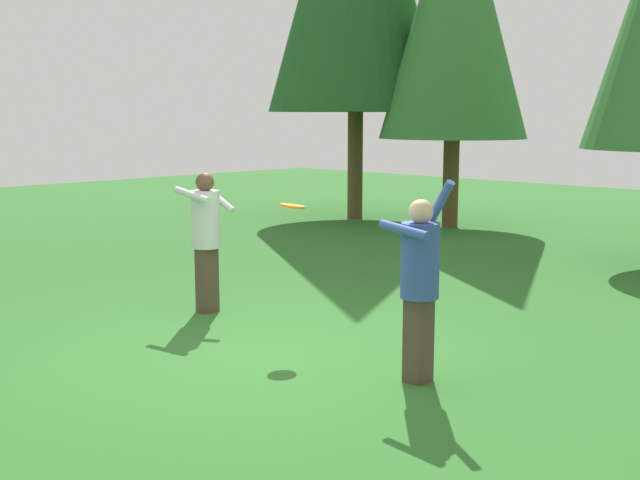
{
  "coord_description": "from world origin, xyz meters",
  "views": [
    {
      "loc": [
        5.6,
        -5.03,
        2.35
      ],
      "look_at": [
        -0.06,
        0.79,
        1.05
      ],
      "focal_mm": 43.73,
      "sensor_mm": 36.0,
      "label": 1
    }
  ],
  "objects_px": {
    "person_catcher": "(206,230)",
    "frisbee": "(293,206)",
    "person_thrower": "(420,274)",
    "tree_left": "(455,5)"
  },
  "relations": [
    {
      "from": "person_catcher",
      "to": "frisbee",
      "type": "relative_size",
      "value": 4.45
    },
    {
      "from": "person_catcher",
      "to": "person_thrower",
      "type": "bearing_deg",
      "value": -6.37
    },
    {
      "from": "person_catcher",
      "to": "frisbee",
      "type": "bearing_deg",
      "value": 0.0
    },
    {
      "from": "person_catcher",
      "to": "frisbee",
      "type": "distance_m",
      "value": 1.49
    },
    {
      "from": "person_catcher",
      "to": "tree_left",
      "type": "relative_size",
      "value": 0.23
    },
    {
      "from": "person_thrower",
      "to": "frisbee",
      "type": "relative_size",
      "value": 4.76
    },
    {
      "from": "person_thrower",
      "to": "frisbee",
      "type": "bearing_deg",
      "value": 0.0
    },
    {
      "from": "person_thrower",
      "to": "person_catcher",
      "type": "distance_m",
      "value": 3.35
    },
    {
      "from": "person_thrower",
      "to": "tree_left",
      "type": "height_order",
      "value": "tree_left"
    },
    {
      "from": "person_catcher",
      "to": "frisbee",
      "type": "height_order",
      "value": "person_catcher"
    }
  ]
}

